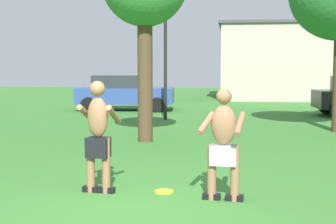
{
  "coord_description": "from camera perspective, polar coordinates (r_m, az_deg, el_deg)",
  "views": [
    {
      "loc": [
        1.37,
        -6.43,
        1.93
      ],
      "look_at": [
        0.29,
        1.82,
        1.18
      ],
      "focal_mm": 52.68,
      "sensor_mm": 36.0,
      "label": 1
    }
  ],
  "objects": [
    {
      "name": "lamp_post",
      "position": [
        18.23,
        -0.31,
        10.1
      ],
      "size": [
        0.6,
        0.24,
        5.69
      ],
      "color": "black",
      "rests_on": "ground_plane"
    },
    {
      "name": "player_in_black",
      "position": [
        7.65,
        -8.08,
        -2.53
      ],
      "size": [
        0.58,
        0.62,
        1.73
      ],
      "color": "black",
      "rests_on": "ground_plane"
    },
    {
      "name": "outbuilding_behind_lot",
      "position": [
        31.64,
        13.63,
        5.69
      ],
      "size": [
        8.39,
        6.9,
        4.57
      ],
      "color": "#B2A893",
      "rests_on": "ground_plane"
    },
    {
      "name": "frisbee",
      "position": [
        7.74,
        -0.46,
        -9.18
      ],
      "size": [
        0.3,
        0.3,
        0.03
      ],
      "primitive_type": "cylinder",
      "color": "yellow",
      "rests_on": "ground_plane"
    },
    {
      "name": "ground_plane",
      "position": [
        6.85,
        -4.49,
        -11.23
      ],
      "size": [
        80.0,
        80.0,
        0.0
      ],
      "primitive_type": "plane",
      "color": "#38752D"
    },
    {
      "name": "car_blue_far_end",
      "position": [
        22.24,
        -5.08,
        2.31
      ],
      "size": [
        4.42,
        2.28,
        1.58
      ],
      "color": "#2D478C",
      "rests_on": "ground_plane"
    },
    {
      "name": "player_near",
      "position": [
        7.17,
        6.44,
        -3.48
      ],
      "size": [
        0.7,
        0.6,
        1.63
      ],
      "color": "black",
      "rests_on": "ground_plane"
    }
  ]
}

